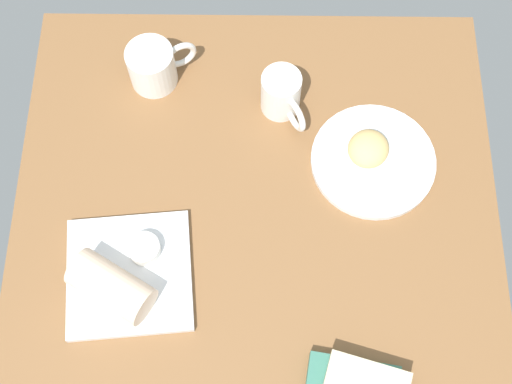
{
  "coord_description": "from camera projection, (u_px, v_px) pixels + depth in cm",
  "views": [
    {
      "loc": [
        35.01,
        0.55,
        124.39
      ],
      "look_at": [
        -13.64,
        0.01,
        7.0
      ],
      "focal_mm": 48.85,
      "sensor_mm": 36.0,
      "label": 1
    }
  ],
  "objects": [
    {
      "name": "dining_table",
      "position": [
        255.0,
        272.0,
        1.26
      ],
      "size": [
        110.0,
        90.0,
        4.0
      ],
      "primitive_type": "cube",
      "color": "brown",
      "rests_on": "ground"
    },
    {
      "name": "square_plate",
      "position": [
        130.0,
        274.0,
        1.23
      ],
      "size": [
        23.96,
        23.96,
        1.6
      ],
      "primitive_type": "cube",
      "rotation": [
        0.0,
        0.0,
        0.1
      ],
      "color": "white",
      "rests_on": "dining_table"
    },
    {
      "name": "sauce_cup",
      "position": [
        144.0,
        248.0,
        1.23
      ],
      "size": [
        5.78,
        5.78,
        2.48
      ],
      "color": "silver",
      "rests_on": "square_plate"
    },
    {
      "name": "round_plate",
      "position": [
        373.0,
        161.0,
        1.32
      ],
      "size": [
        23.67,
        23.67,
        1.4
      ],
      "primitive_type": "cylinder",
      "color": "white",
      "rests_on": "dining_table"
    },
    {
      "name": "breakfast_wrap",
      "position": [
        111.0,
        287.0,
        1.18
      ],
      "size": [
        13.44,
        15.97,
        7.08
      ],
      "primitive_type": "cylinder",
      "rotation": [
        1.57,
        0.0,
        5.75
      ],
      "color": "beige",
      "rests_on": "square_plate"
    },
    {
      "name": "coffee_mug",
      "position": [
        154.0,
        66.0,
        1.35
      ],
      "size": [
        9.43,
        13.37,
        9.09
      ],
      "color": "white",
      "rests_on": "dining_table"
    },
    {
      "name": "scone_pastry",
      "position": [
        368.0,
        149.0,
        1.29
      ],
      "size": [
        10.79,
        10.7,
        4.92
      ],
      "primitive_type": "ellipsoid",
      "rotation": [
        0.0,
        0.0,
        2.57
      ],
      "color": "#DAB770",
      "rests_on": "round_plate"
    },
    {
      "name": "second_mug",
      "position": [
        282.0,
        94.0,
        1.33
      ],
      "size": [
        11.91,
        8.69,
        9.67
      ],
      "color": "white",
      "rests_on": "dining_table"
    }
  ]
}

